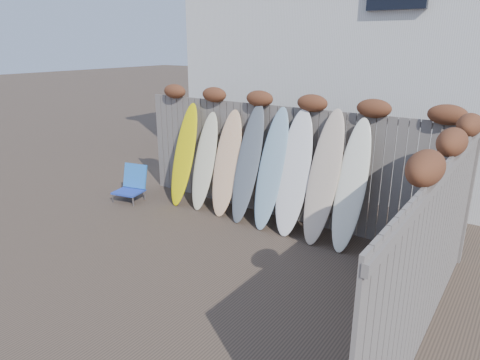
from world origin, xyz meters
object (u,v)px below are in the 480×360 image
Objects in this scene: wooden_crate at (405,277)px; surfboard_0 at (184,155)px; lattice_panel at (430,225)px; beach_chair at (132,184)px.

wooden_crate is 4.64m from surfboard_0.
surfboard_0 is (-4.65, 0.89, -0.04)m from lattice_panel.
lattice_panel is at bearing -9.91° from surfboard_0.
wooden_crate is 0.72m from lattice_panel.
wooden_crate is (5.46, -0.52, -0.00)m from beach_chair.
beach_chair is 5.68m from lattice_panel.
beach_chair is at bearing 174.57° from wooden_crate.
lattice_panel reaches higher than wooden_crate.
surfboard_0 is at bearing 27.27° from beach_chair.
lattice_panel reaches higher than surfboard_0.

